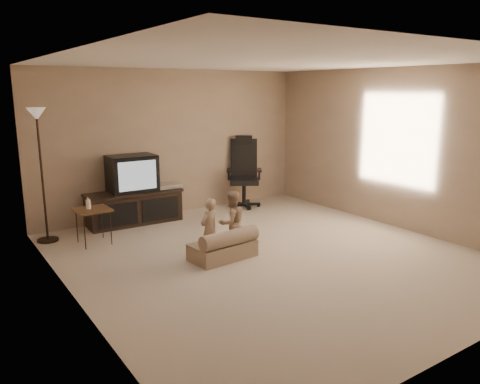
# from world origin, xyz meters

# --- Properties ---
(floor) EXTENTS (5.50, 5.50, 0.00)m
(floor) POSITION_xyz_m (0.00, 0.00, 0.00)
(floor) COLOR #C0B099
(floor) RESTS_ON ground
(room_shell) EXTENTS (5.50, 5.50, 5.50)m
(room_shell) POSITION_xyz_m (0.00, 0.00, 1.52)
(room_shell) COLOR white
(room_shell) RESTS_ON floor
(tv_stand) EXTENTS (1.59, 0.62, 1.13)m
(tv_stand) POSITION_xyz_m (-0.89, 2.49, 0.47)
(tv_stand) COLOR black
(tv_stand) RESTS_ON floor
(office_chair) EXTENTS (0.84, 0.84, 1.32)m
(office_chair) POSITION_xyz_m (1.26, 2.42, 0.47)
(office_chair) COLOR black
(office_chair) RESTS_ON floor
(side_table) EXTENTS (0.47, 0.47, 0.69)m
(side_table) POSITION_xyz_m (-1.77, 1.80, 0.50)
(side_table) COLOR brown
(side_table) RESTS_ON floor
(floor_lamp) EXTENTS (0.30, 0.30, 1.92)m
(floor_lamp) POSITION_xyz_m (-2.30, 2.29, 1.40)
(floor_lamp) COLOR black
(floor_lamp) RESTS_ON floor
(child_sofa) EXTENTS (0.88, 0.55, 0.41)m
(child_sofa) POSITION_xyz_m (-0.56, 0.22, 0.17)
(child_sofa) COLOR tan
(child_sofa) RESTS_ON floor
(toddler_left) EXTENTS (0.35, 0.30, 0.81)m
(toddler_left) POSITION_xyz_m (-0.73, 0.32, 0.41)
(toddler_left) COLOR tan
(toddler_left) RESTS_ON floor
(toddler_right) EXTENTS (0.43, 0.26, 0.85)m
(toddler_right) POSITION_xyz_m (-0.35, 0.37, 0.43)
(toddler_right) COLOR tan
(toddler_right) RESTS_ON floor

